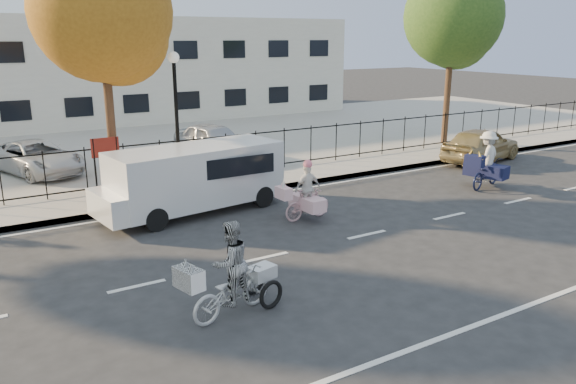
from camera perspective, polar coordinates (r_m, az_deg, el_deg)
ground at (r=13.09m, az=-2.35°, el=-6.68°), size 120.00×120.00×0.00m
road_markings at (r=13.09m, az=-2.35°, el=-6.66°), size 60.00×9.52×0.01m
curb at (r=17.42m, az=-10.39°, el=-0.95°), size 60.00×0.10×0.15m
sidewalk at (r=18.37m, az=-11.57°, el=-0.15°), size 60.00×2.20×0.15m
parking_lot at (r=26.73m, az=-18.10°, el=4.28°), size 60.00×15.60×0.15m
iron_fence at (r=19.19m, az=-12.82°, el=2.99°), size 58.00×0.06×1.50m
building at (r=36.16m, az=-22.29°, el=11.34°), size 34.00×10.00×6.00m
lamppost at (r=18.63m, az=-11.36°, el=9.60°), size 0.36×0.36×4.33m
street_sign at (r=18.23m, az=-18.03°, el=3.61°), size 0.85×0.06×1.80m
zebra_trike at (r=10.34m, az=-5.79°, el=-8.81°), size 2.11×1.16×1.81m
unicorn_bike at (r=15.55m, az=1.90°, el=-0.58°), size 1.69×1.18×1.70m
bull_bike at (r=19.95m, az=19.48°, el=2.56°), size 2.13×1.50×1.92m
white_van at (r=16.33m, az=-9.54°, el=1.56°), size 5.61×2.46×1.92m
gold_sedan at (r=24.12m, az=19.03°, el=4.58°), size 4.42×2.57×1.41m
lot_car_b at (r=22.14m, az=-24.21°, el=3.22°), size 3.30×4.66×1.18m
lot_car_d at (r=22.84m, az=-7.51°, el=5.12°), size 2.42×4.43×1.43m
tree_mid at (r=18.65m, az=-17.99°, el=16.41°), size 4.25×4.25×7.80m
tree_east at (r=26.88m, az=16.52°, el=16.23°), size 4.32×4.32×7.93m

